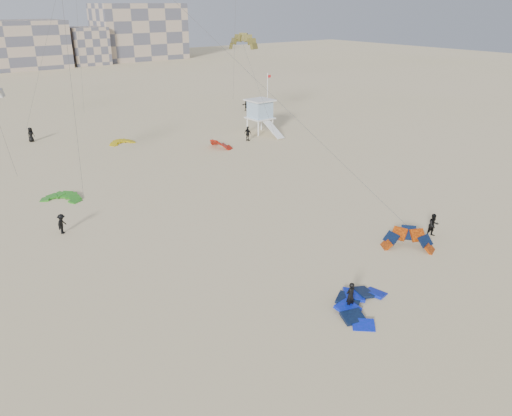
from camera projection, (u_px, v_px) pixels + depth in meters
ground at (324, 308)px, 28.81m from camera, size 320.00×320.00×0.00m
kite_ground_blue at (362, 307)px, 28.83m from camera, size 5.75×5.83×1.67m
kite_ground_orange at (407, 248)px, 35.84m from camera, size 4.94×4.94×3.54m
kite_ground_green at (62, 199)px, 44.61m from camera, size 4.83×4.83×1.20m
kite_ground_red_far at (220, 147)px, 60.54m from camera, size 3.45×3.29×2.94m
kite_ground_yellow at (122, 143)px, 62.22m from camera, size 3.04×3.22×1.13m
kitesurfer_main at (350, 296)px, 28.38m from camera, size 0.65×0.45×1.71m
kitesurfer_b at (433, 225)px, 37.28m from camera, size 1.04×0.92×1.79m
kitesurfer_c at (62, 224)px, 37.75m from camera, size 1.13×1.14×1.58m
kitesurfer_d at (248, 134)px, 63.09m from camera, size 0.73×1.16×1.85m
kitesurfer_e at (31, 135)px, 62.69m from camera, size 1.05×0.87×1.83m
kitesurfer_f at (246, 106)px, 80.56m from camera, size 1.08×1.64×1.70m
kite_fly_olive at (243, 43)px, 62.28m from camera, size 4.93×7.11×11.95m
lifeguard_tower_near at (260, 117)px, 66.36m from camera, size 3.22×6.12×4.48m
flagpole at (268, 99)px, 69.32m from camera, size 0.60×0.09×7.38m
condo_east at (140, 32)px, 151.03m from camera, size 26.00×14.00×16.00m
condo_fill_right at (87, 46)px, 139.23m from camera, size 10.00×10.00×10.00m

